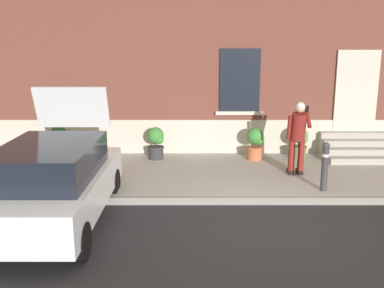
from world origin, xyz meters
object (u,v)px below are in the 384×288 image
bollard_near_person (325,165)px  planter_olive (299,142)px  hatchback_car_white (54,181)px  planter_cream (59,141)px  planter_charcoal (156,142)px  planter_terracotta (255,143)px  person_on_phone (298,134)px

bollard_near_person → planter_olive: 2.63m
hatchback_car_white → planter_olive: (5.33, 4.01, -0.19)m
planter_cream → planter_charcoal: same height
bollard_near_person → planter_terracotta: 2.76m
planter_terracotta → planter_olive: (1.19, 0.09, 0.00)m
planter_cream → planter_terracotta: bearing=-2.7°
person_on_phone → planter_terracotta: person_on_phone is taller
planter_terracotta → planter_olive: bearing=4.4°
bollard_near_person → planter_cream: bollard_near_person is taller
hatchback_car_white → person_on_phone: 5.51m
planter_cream → planter_olive: same height
planter_cream → person_on_phone: bearing=-15.5°
person_on_phone → planter_cream: (-6.06, 1.67, -0.54)m
person_on_phone → planter_olive: bearing=65.5°
hatchback_car_white → planter_terracotta: size_ratio=4.73×
bollard_near_person → person_on_phone: (-0.32, 1.11, 0.43)m
person_on_phone → planter_cream: size_ratio=2.03×
planter_cream → planter_charcoal: size_ratio=1.00×
bollard_near_person → planter_olive: bearing=87.8°
hatchback_car_white → person_on_phone: size_ratio=2.33×
planter_terracotta → planter_charcoal: bearing=178.6°
bollard_near_person → planter_charcoal: bearing=145.2°
bollard_near_person → planter_olive: bollard_near_person is taller
hatchback_car_white → planter_terracotta: bearing=43.4°
planter_terracotta → hatchback_car_white: bearing=-136.6°
bollard_near_person → person_on_phone: 1.24m
bollard_near_person → planter_olive: size_ratio=1.22×
hatchback_car_white → planter_terracotta: 5.70m
person_on_phone → planter_charcoal: bearing=147.7°
bollard_near_person → planter_terracotta: bearing=113.3°
planter_charcoal → planter_terracotta: (2.65, -0.06, 0.00)m
person_on_phone → planter_olive: (0.43, 1.51, -0.54)m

